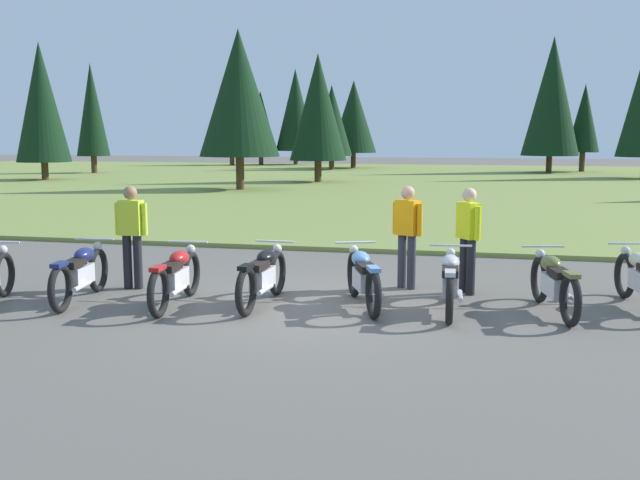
% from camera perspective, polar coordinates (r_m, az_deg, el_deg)
% --- Properties ---
extents(ground_plane, '(140.00, 140.00, 0.00)m').
position_cam_1_polar(ground_plane, '(10.58, -0.73, -5.28)').
color(ground_plane, '#605B54').
extents(grass_moorland, '(80.00, 44.00, 0.10)m').
position_cam_1_polar(grass_moorland, '(37.13, 9.18, 4.41)').
color(grass_moorland, olive).
rests_on(grass_moorland, ground).
extents(forest_treeline, '(45.42, 29.90, 8.51)m').
position_cam_1_polar(forest_treeline, '(43.63, 10.23, 10.48)').
color(forest_treeline, '#47331E').
rests_on(forest_treeline, ground).
extents(motorcycle_navy, '(0.66, 2.09, 0.88)m').
position_cam_1_polar(motorcycle_navy, '(11.42, -18.28, -2.45)').
color(motorcycle_navy, black).
rests_on(motorcycle_navy, ground).
extents(motorcycle_red, '(0.62, 2.10, 0.88)m').
position_cam_1_polar(motorcycle_red, '(10.77, -11.23, -2.82)').
color(motorcycle_red, black).
rests_on(motorcycle_red, ground).
extents(motorcycle_black, '(0.62, 2.10, 0.88)m').
position_cam_1_polar(motorcycle_black, '(10.67, -4.50, -2.79)').
color(motorcycle_black, black).
rests_on(motorcycle_black, ground).
extents(motorcycle_sky_blue, '(0.94, 1.99, 0.88)m').
position_cam_1_polar(motorcycle_sky_blue, '(10.53, 3.40, -2.92)').
color(motorcycle_sky_blue, black).
rests_on(motorcycle_sky_blue, ground).
extents(motorcycle_silver, '(0.62, 2.10, 0.88)m').
position_cam_1_polar(motorcycle_silver, '(10.38, 10.18, -3.21)').
color(motorcycle_silver, black).
rests_on(motorcycle_silver, ground).
extents(motorcycle_olive, '(0.72, 2.07, 0.88)m').
position_cam_1_polar(motorcycle_olive, '(10.63, 17.90, -3.21)').
color(motorcycle_olive, black).
rests_on(motorcycle_olive, ground).
extents(rider_with_back_turned, '(0.55, 0.23, 1.67)m').
position_cam_1_polar(rider_with_back_turned, '(12.06, -14.58, 0.71)').
color(rider_with_back_turned, black).
rests_on(rider_with_back_turned, ground).
extents(rider_near_row_end, '(0.50, 0.36, 1.67)m').
position_cam_1_polar(rider_near_row_end, '(11.77, 6.86, 0.73)').
color(rider_near_row_end, '#2D2D38').
rests_on(rider_near_row_end, ground).
extents(rider_in_hivis_vest, '(0.39, 0.45, 1.67)m').
position_cam_1_polar(rider_in_hivis_vest, '(11.52, 11.56, 0.46)').
color(rider_in_hivis_vest, black).
rests_on(rider_in_hivis_vest, ground).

